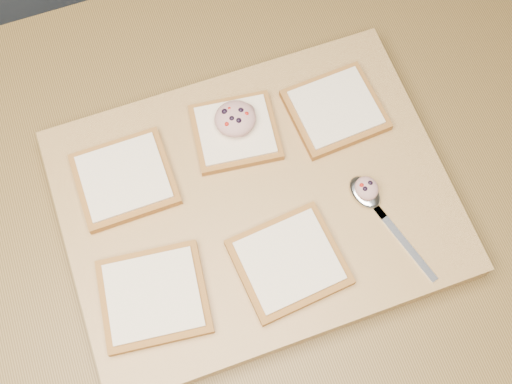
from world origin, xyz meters
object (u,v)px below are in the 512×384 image
Objects in this scene: cutting_board at (256,203)px; spoon at (371,200)px; bread_far_center at (235,132)px; tuna_salad_dollop at (235,118)px.

spoon is (0.14, -0.05, 0.03)m from cutting_board.
bread_far_center is at bearing 87.14° from cutting_board.
spoon is at bearing -21.05° from cutting_board.
tuna_salad_dollop is at bearing 129.53° from spoon.
tuna_salad_dollop reaches higher than spoon.
spoon is (0.13, -0.16, -0.02)m from tuna_salad_dollop.
bread_far_center is 0.02m from tuna_salad_dollop.
cutting_board is 0.15m from spoon.
spoon is (0.14, -0.15, -0.00)m from bread_far_center.
cutting_board is at bearing 158.95° from spoon.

